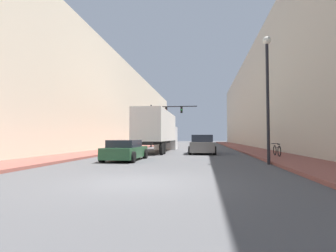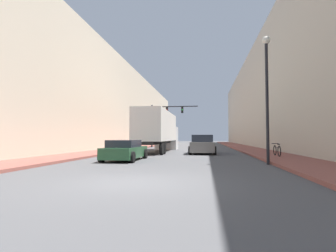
{
  "view_description": "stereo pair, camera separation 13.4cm",
  "coord_description": "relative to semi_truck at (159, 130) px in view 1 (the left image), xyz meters",
  "views": [
    {
      "loc": [
        2.13,
        -8.08,
        1.41
      ],
      "look_at": [
        -0.71,
        12.73,
        2.34
      ],
      "focal_mm": 28.0,
      "sensor_mm": 36.0,
      "label": 1
    },
    {
      "loc": [
        2.26,
        -8.06,
        1.41
      ],
      "look_at": [
        -0.71,
        12.73,
        2.34
      ],
      "focal_mm": 28.0,
      "sensor_mm": 36.0,
      "label": 2
    }
  ],
  "objects": [
    {
      "name": "traffic_signal_gantry",
      "position": [
        -1.49,
        11.5,
        2.14
      ],
      "size": [
        6.81,
        0.35,
        6.21
      ],
      "color": "black",
      "rests_on": "ground"
    },
    {
      "name": "suv_car",
      "position": [
        4.37,
        -2.83,
        -1.4
      ],
      "size": [
        2.24,
        4.93,
        1.64
      ],
      "color": "slate",
      "rests_on": "ground"
    },
    {
      "name": "building_left",
      "position": [
        -9.53,
        11.98,
        4.0
      ],
      "size": [
        6.0,
        80.0,
        12.37
      ],
      "color": "beige",
      "rests_on": "ground"
    },
    {
      "name": "sidewalk_right",
      "position": [
        9.65,
        11.98,
        -2.11
      ],
      "size": [
        3.25,
        80.0,
        0.15
      ],
      "color": "brown",
      "rests_on": "ground"
    },
    {
      "name": "ground_plane",
      "position": [
        2.37,
        -18.02,
        -2.19
      ],
      "size": [
        200.0,
        200.0,
        0.0
      ],
      "primitive_type": "plane",
      "color": "#4C4C4F"
    },
    {
      "name": "building_right",
      "position": [
        14.27,
        11.98,
        4.95
      ],
      "size": [
        6.0,
        80.0,
        14.27
      ],
      "color": "#BCB29E",
      "rests_on": "ground"
    },
    {
      "name": "street_lamp",
      "position": [
        7.87,
        -11.75,
        2.19
      ],
      "size": [
        0.44,
        0.44,
        6.82
      ],
      "color": "black",
      "rests_on": "ground"
    },
    {
      "name": "semi_truck",
      "position": [
        0.0,
        0.0,
        0.0
      ],
      "size": [
        2.51,
        12.76,
        3.85
      ],
      "color": "silver",
      "rests_on": "ground"
    },
    {
      "name": "sedan_car",
      "position": [
        -0.31,
        -10.33,
        -1.57
      ],
      "size": [
        2.04,
        4.41,
        1.26
      ],
      "color": "#234C2D",
      "rests_on": "ground"
    },
    {
      "name": "parked_bicycle",
      "position": [
        9.48,
        -7.23,
        -1.65
      ],
      "size": [
        0.44,
        1.82,
        0.86
      ],
      "color": "black",
      "rests_on": "sidewalk_right"
    },
    {
      "name": "sidewalk_left",
      "position": [
        -4.91,
        11.98,
        -2.11
      ],
      "size": [
        3.25,
        80.0,
        0.15
      ],
      "color": "brown",
      "rests_on": "ground"
    }
  ]
}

